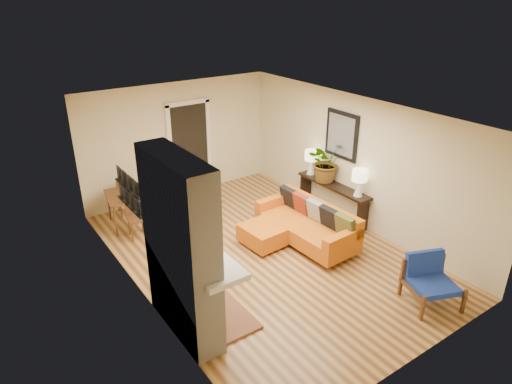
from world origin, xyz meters
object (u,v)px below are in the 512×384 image
Objects in this scene: houseplant at (326,161)px; console_table at (333,191)px; ottoman at (265,234)px; blue_chair at (430,277)px; lamp_near at (359,180)px; sofa at (309,223)px; lamp_far at (311,159)px; dining_table at (127,200)px.

console_table is at bearing -87.71° from houseplant.
ottoman is 0.88× the size of blue_chair.
lamp_near is 0.94m from houseplant.
lamp_near reaches higher than blue_chair.
lamp_far is (1.06, 1.20, 0.71)m from sofa.
sofa is 1.19m from console_table.
dining_table is 2.92× the size of lamp_far.
houseplant is (-0.01, -0.46, 0.10)m from lamp_far.
dining_table is at bearing 153.57° from houseplant.
houseplant reaches higher than ottoman.
lamp_far is (3.65, -1.35, 0.52)m from dining_table.
ottoman is 1.53× the size of lamp_far.
blue_chair is 1.73× the size of lamp_near.
lamp_near reaches higher than ottoman.
sofa is 3.86× the size of lamp_near.
lamp_near is at bearing -16.21° from ottoman.
dining_table is at bearing 120.04° from blue_chair.
ottoman is 2.87m from dining_table.
houseplant is (0.76, 3.18, 0.75)m from blue_chair.
sofa is 2.40× the size of houseplant.
houseplant is (1.84, 0.39, 0.93)m from ottoman.
console_table is 3.43× the size of lamp_near.
blue_chair is at bearing -104.65° from console_table.
console_table is at bearing 90.00° from lamp_near.
blue_chair reaches higher than ottoman.
houseplant is (-0.01, 0.25, 0.58)m from console_table.
dining_table is at bearing 159.70° from lamp_far.
console_table is (3.65, -2.06, 0.03)m from dining_table.
ottoman is at bearing 163.79° from lamp_near.
console_table is at bearing 24.86° from sofa.
lamp_far is (1.85, 0.85, 0.84)m from ottoman.
lamp_far reaches higher than ottoman.
sofa is 1.32× the size of dining_table.
lamp_near reaches higher than dining_table.
console_table is (1.85, 0.14, 0.35)m from ottoman.
lamp_far is (0.77, 3.64, 0.65)m from blue_chair.
houseplant is at bearing 76.63° from blue_chair.
ottoman is 0.52× the size of dining_table.
console_table is 3.43× the size of lamp_far.
lamp_near reaches higher than sofa.
lamp_far reaches higher than blue_chair.
sofa reaches higher than console_table.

